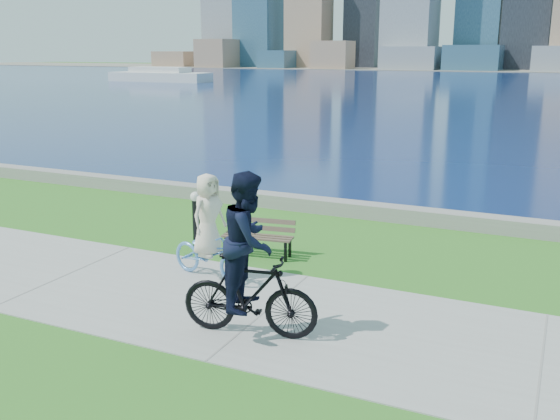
# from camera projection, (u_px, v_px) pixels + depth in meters

# --- Properties ---
(ground) EXTENTS (320.00, 320.00, 0.00)m
(ground) POSITION_uv_depth(u_px,v_px,m) (265.00, 313.00, 9.71)
(ground) COLOR #27681B
(ground) RESTS_ON ground
(concrete_path) EXTENTS (80.00, 3.50, 0.02)m
(concrete_path) POSITION_uv_depth(u_px,v_px,m) (265.00, 312.00, 9.71)
(concrete_path) COLOR #959691
(concrete_path) RESTS_ON ground
(seawall) EXTENTS (90.00, 0.50, 0.35)m
(seawall) POSITION_uv_depth(u_px,v_px,m) (378.00, 212.00, 15.11)
(seawall) COLOR gray
(seawall) RESTS_ON ground
(bay_water) EXTENTS (320.00, 131.00, 0.01)m
(bay_water) POSITION_uv_depth(u_px,v_px,m) (537.00, 85.00, 72.95)
(bay_water) COLOR #0C2050
(bay_water) RESTS_ON ground
(far_shore) EXTENTS (320.00, 30.00, 0.12)m
(far_shore) POSITION_uv_depth(u_px,v_px,m) (554.00, 70.00, 123.88)
(far_shore) COLOR slate
(far_shore) RESTS_ON ground
(ferry_near) EXTENTS (13.63, 3.89, 1.85)m
(ferry_near) POSITION_uv_depth(u_px,v_px,m) (160.00, 76.00, 80.38)
(ferry_near) COLOR silver
(ferry_near) RESTS_ON ground
(park_bench) EXTENTS (1.46, 0.69, 0.73)m
(park_bench) POSITION_uv_depth(u_px,v_px,m) (259.00, 234.00, 12.33)
(park_bench) COLOR black
(park_bench) RESTS_ON ground
(bollard_lamp) EXTENTS (0.21, 0.21, 1.28)m
(bollard_lamp) POSITION_uv_depth(u_px,v_px,m) (196.00, 218.00, 12.37)
(bollard_lamp) COLOR black
(bollard_lamp) RESTS_ON ground
(cyclist_woman) EXTENTS (0.95, 1.77, 1.90)m
(cyclist_woman) POSITION_uv_depth(u_px,v_px,m) (209.00, 240.00, 10.99)
(cyclist_woman) COLOR #5D9BE1
(cyclist_woman) RESTS_ON ground
(cyclist_man) EXTENTS (0.91, 2.04, 2.38)m
(cyclist_man) POSITION_uv_depth(u_px,v_px,m) (249.00, 269.00, 8.70)
(cyclist_man) COLOR black
(cyclist_man) RESTS_ON ground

